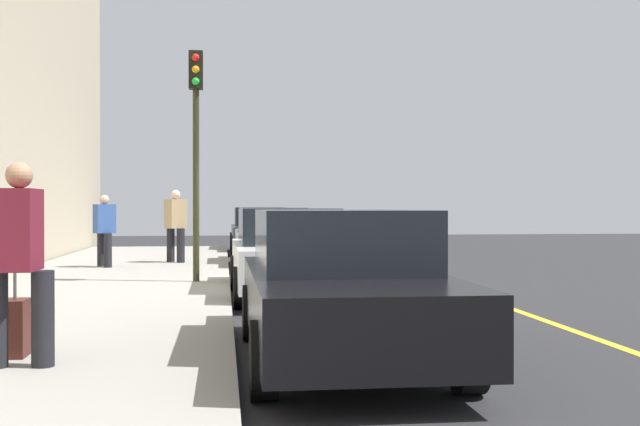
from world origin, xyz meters
The scene contains 12 objects.
ground_plane centered at (0.00, 0.00, 0.00)m, with size 56.00×56.00×0.00m, color #28282B.
sidewalk centered at (0.00, -3.30, 0.07)m, with size 28.00×4.60×0.15m, color gray.
lane_stripe_centre centered at (0.00, 3.20, 0.00)m, with size 28.00×0.14×0.01m, color gold.
parked_car_charcoal centered at (-12.36, 0.06, 0.76)m, with size 4.57×1.91×1.51m.
parked_car_silver centered at (-6.06, 0.13, 0.76)m, with size 4.29×1.93×1.51m.
parked_car_white centered at (0.51, -0.02, 0.76)m, with size 4.41×1.93×1.51m.
parked_car_black centered at (6.11, 0.05, 0.76)m, with size 4.58×1.91×1.51m.
pedestrian_tan_coat centered at (-6.05, -2.30, 1.11)m, with size 0.55×0.57×1.81m.
pedestrian_burgundy_coat centered at (6.77, -2.88, 1.10)m, with size 0.49×0.59×1.78m.
pedestrian_blue_coat centered at (-4.69, -3.84, 1.04)m, with size 0.49×0.53×1.66m.
traffic_light_pole centered at (-0.91, -1.62, 3.05)m, with size 0.35×0.26×4.28m.
rolling_suitcase centered at (6.28, -3.04, 0.42)m, with size 0.34×0.22×0.89m.
Camera 1 is at (13.86, -1.11, 1.55)m, focal length 44.12 mm.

